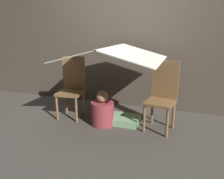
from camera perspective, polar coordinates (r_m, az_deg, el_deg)
name	(u,v)px	position (r m, az deg, el deg)	size (l,w,h in m)	color
ground_plane	(110,125)	(3.28, -0.41, -9.22)	(8.80, 8.80, 0.00)	#47423D
wall_back	(129,36)	(3.89, 4.43, 13.68)	(7.00, 0.05, 2.50)	#4C4238
chair_left	(72,86)	(3.52, -10.41, 0.97)	(0.41, 0.41, 0.96)	brown
chair_right	(162,94)	(3.09, 12.97, -1.20)	(0.43, 0.43, 0.96)	brown
sheet_canopy	(112,53)	(3.06, 0.00, 9.49)	(1.39, 1.17, 0.19)	silver
person_front	(102,111)	(3.22, -2.53, -5.75)	(0.34, 0.34, 0.52)	maroon
floor_cushion	(124,120)	(3.33, 3.19, -7.87)	(0.45, 0.36, 0.10)	#7FB27F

